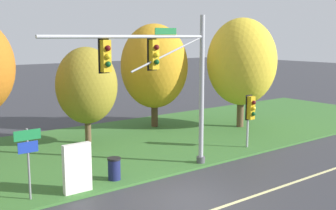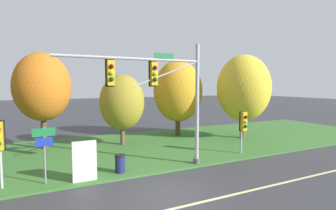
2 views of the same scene
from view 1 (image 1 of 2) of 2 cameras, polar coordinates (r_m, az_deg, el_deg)
ground_plane at (r=15.94m, az=2.94°, el=-12.72°), size 160.00×160.00×0.00m
lane_stripe at (r=15.12m, az=5.99°, el=-14.00°), size 36.00×0.16×0.01m
grass_verge at (r=22.51m, az=-10.89°, el=-6.15°), size 48.00×11.50×0.10m
traffic_signal_mast at (r=17.85m, az=-0.51°, el=4.48°), size 7.80×0.49×6.82m
pedestrian_signal_near_kerb at (r=22.56m, az=11.11°, el=-0.74°), size 0.46×0.55×2.84m
route_sign_post at (r=15.95m, az=-18.43°, el=-6.00°), size 0.97×0.08×2.64m
tree_behind_signpost at (r=23.39m, az=-10.96°, el=2.59°), size 3.36×3.36×5.33m
tree_mid_verge at (r=27.34m, az=-1.87°, el=5.26°), size 4.35×4.35×6.70m
tree_tall_centre at (r=27.63m, az=9.95°, el=5.76°), size 4.48×4.48×7.06m
info_kiosk at (r=16.44m, az=-12.20°, el=-8.38°), size 1.10×0.24×1.90m
trash_bin at (r=17.72m, az=-7.29°, el=-8.53°), size 0.56×0.56×0.93m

